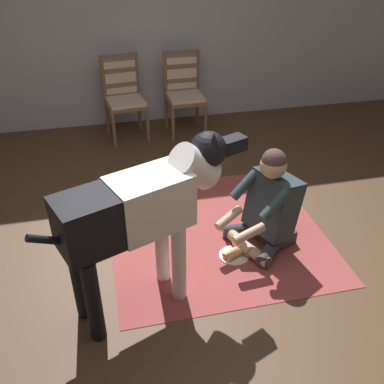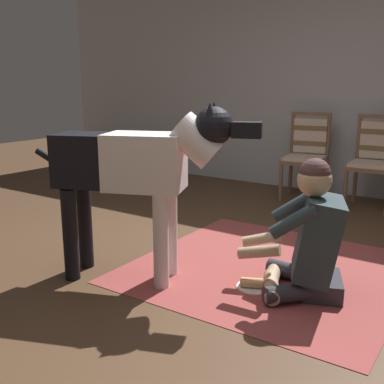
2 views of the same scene
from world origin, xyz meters
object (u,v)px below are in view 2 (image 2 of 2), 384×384
(dining_chair_left_of_pair, at_px, (307,151))
(hot_dog_on_plate, at_px, (255,284))
(dining_chair_right_of_pair, at_px, (375,157))
(person_sitting_on_floor, at_px, (309,239))
(round_side_table, at_px, (143,157))
(large_dog, at_px, (137,167))

(dining_chair_left_of_pair, distance_m, hot_dog_on_plate, 2.68)
(dining_chair_right_of_pair, xyz_separation_m, person_sitting_on_floor, (0.18, -2.44, -0.18))
(hot_dog_on_plate, distance_m, round_side_table, 3.74)
(person_sitting_on_floor, bearing_deg, dining_chair_left_of_pair, 110.83)
(large_dog, bearing_deg, round_side_table, 129.20)
(round_side_table, bearing_deg, dining_chair_left_of_pair, 5.32)
(dining_chair_left_of_pair, height_order, person_sitting_on_floor, dining_chair_left_of_pair)
(person_sitting_on_floor, bearing_deg, hot_dog_on_plate, -158.40)
(round_side_table, bearing_deg, large_dog, -50.80)
(dining_chair_left_of_pair, xyz_separation_m, large_dog, (-0.12, -2.85, 0.23))
(large_dog, distance_m, hot_dog_on_plate, 1.09)
(large_dog, distance_m, round_side_table, 3.44)
(dining_chair_left_of_pair, height_order, large_dog, large_dog)
(hot_dog_on_plate, bearing_deg, large_dog, -158.40)
(large_dog, relative_size, hot_dog_on_plate, 5.86)
(hot_dog_on_plate, bearing_deg, person_sitting_on_floor, 21.60)
(person_sitting_on_floor, xyz_separation_m, round_side_table, (-3.20, 2.23, -0.06))
(dining_chair_left_of_pair, xyz_separation_m, person_sitting_on_floor, (0.93, -2.44, -0.18))
(person_sitting_on_floor, distance_m, hot_dog_on_plate, 0.47)
(large_dog, bearing_deg, dining_chair_left_of_pair, 87.66)
(person_sitting_on_floor, height_order, round_side_table, person_sitting_on_floor)
(dining_chair_left_of_pair, relative_size, round_side_table, 1.98)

